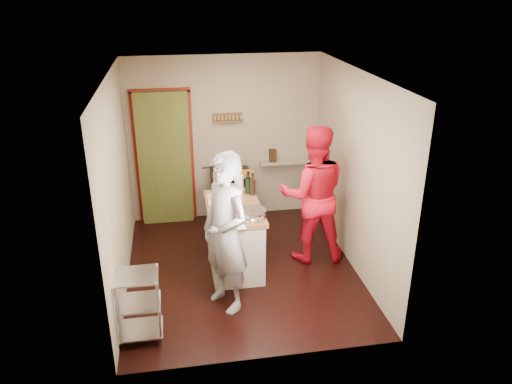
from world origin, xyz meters
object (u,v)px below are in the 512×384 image
at_px(stove, 231,197).
at_px(person_red, 313,194).
at_px(island, 235,235).
at_px(person_stripe, 226,234).
at_px(wire_shelving, 138,303).

xyz_separation_m(stove, person_red, (0.95, -1.25, 0.50)).
height_order(island, person_stripe, person_stripe).
relative_size(island, person_red, 0.68).
distance_m(wire_shelving, person_red, 2.71).
xyz_separation_m(island, person_red, (1.07, 0.07, 0.48)).
relative_size(island, person_stripe, 0.68).
height_order(wire_shelving, island, island).
distance_m(stove, person_red, 1.65).
height_order(wire_shelving, person_red, person_red).
bearing_deg(stove, person_stripe, -98.54).
bearing_deg(stove, wire_shelving, -116.85).
bearing_deg(person_red, stove, -46.98).
bearing_deg(wire_shelving, person_stripe, 23.91).
height_order(wire_shelving, person_stripe, person_stripe).
distance_m(wire_shelving, island, 1.77).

